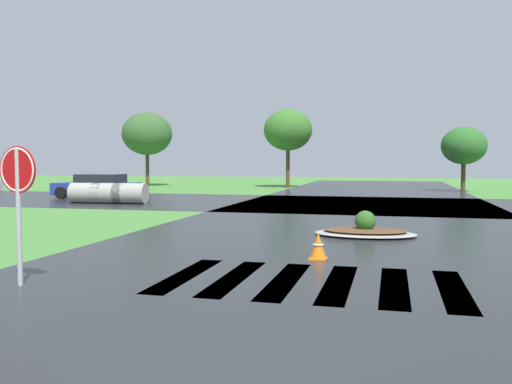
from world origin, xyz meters
TOP-DOWN VIEW (x-y plane):
  - asphalt_roadway at (0.00, 10.00)m, footprint 11.62×80.00m
  - asphalt_cross_road at (0.00, 21.42)m, footprint 90.00×10.46m
  - crosswalk_stripes at (0.00, 5.01)m, footprint 4.95×2.97m
  - stop_sign at (-4.56, 3.60)m, footprint 0.75×0.16m
  - median_island at (0.60, 10.91)m, footprint 2.72×1.75m
  - car_white_sedan at (-14.01, 22.10)m, footprint 4.41×2.24m
  - drainage_pipe_stack at (-11.65, 19.06)m, footprint 3.74×1.19m
  - traffic_cone at (-0.17, 7.12)m, footprint 0.36×0.36m
  - background_treeline at (-5.39, 34.76)m, footprint 37.38×5.89m

SIDE VIEW (x-z plane):
  - asphalt_roadway at x=0.00m, z-range 0.00..0.01m
  - asphalt_cross_road at x=0.00m, z-range 0.00..0.01m
  - crosswalk_stripes at x=0.00m, z-range 0.00..0.01m
  - median_island at x=0.60m, z-range -0.20..0.48m
  - traffic_cone at x=-0.17m, z-range -0.01..0.54m
  - drainage_pipe_stack at x=-11.65m, z-range 0.00..0.96m
  - car_white_sedan at x=-14.01m, z-range -0.02..1.26m
  - stop_sign at x=-4.56m, z-range 0.54..2.81m
  - background_treeline at x=-5.39m, z-range 0.95..6.70m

